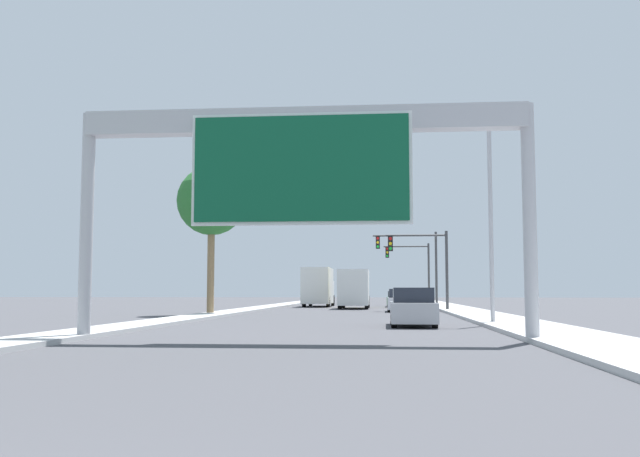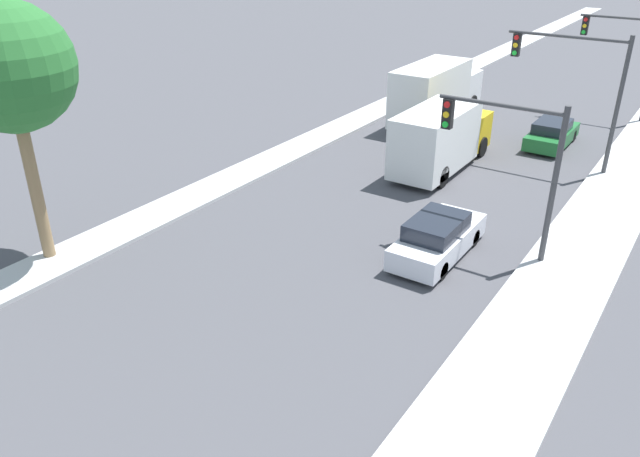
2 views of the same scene
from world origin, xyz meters
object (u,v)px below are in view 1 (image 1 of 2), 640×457
at_px(truck_box_primary, 319,287).
at_px(sign_gantry, 302,156).
at_px(car_near_center, 397,299).
at_px(truck_box_secondary, 354,289).
at_px(car_far_center, 401,301).
at_px(car_near_right, 413,308).
at_px(palm_tree_background, 212,202).
at_px(traffic_light_mid_block, 415,256).
at_px(traffic_light_far_intersection, 414,263).
at_px(traffic_light_near_intersection, 426,257).
at_px(street_lamp_right, 484,201).

bearing_deg(truck_box_primary, sign_gantry, -85.42).
distance_m(car_near_center, truck_box_secondary, 7.36).
distance_m(car_far_center, truck_box_secondary, 8.77).
height_order(car_near_right, palm_tree_background, palm_tree_background).
bearing_deg(palm_tree_background, traffic_light_mid_block, 56.50).
distance_m(sign_gantry, palm_tree_background, 22.25).
bearing_deg(truck_box_secondary, traffic_light_far_intersection, 68.55).
xyz_separation_m(car_near_right, traffic_light_near_intersection, (1.80, 21.38, 3.08)).
relative_size(car_near_center, truck_box_primary, 0.52).
bearing_deg(street_lamp_right, traffic_light_near_intersection, 93.68).
xyz_separation_m(sign_gantry, palm_tree_background, (-7.76, 20.81, 1.35)).
bearing_deg(street_lamp_right, traffic_light_far_intersection, 91.82).
bearing_deg(car_near_right, car_near_center, 90.00).
bearing_deg(car_near_center, traffic_light_mid_block, -62.09).
bearing_deg(traffic_light_far_intersection, palm_tree_background, -114.04).
bearing_deg(car_far_center, truck_box_primary, 114.87).
bearing_deg(car_near_right, palm_tree_background, 133.03).
xyz_separation_m(car_near_center, traffic_light_mid_block, (1.53, -2.88, 3.70)).
xyz_separation_m(truck_box_primary, traffic_light_mid_block, (8.53, -3.58, 2.62)).
xyz_separation_m(car_far_center, traffic_light_mid_block, (1.53, 11.52, 3.63)).
distance_m(car_near_center, car_near_right, 34.26).
relative_size(truck_box_primary, traffic_light_far_intersection, 1.39).
relative_size(truck_box_primary, traffic_light_near_intersection, 1.50).
xyz_separation_m(car_far_center, truck_box_secondary, (-3.50, 8.00, 0.83)).
height_order(sign_gantry, car_near_right, sign_gantry).
xyz_separation_m(traffic_light_mid_block, street_lamp_right, (1.57, -30.08, 0.83)).
relative_size(car_near_center, traffic_light_mid_block, 0.69).
height_order(truck_box_primary, palm_tree_background, palm_tree_background).
relative_size(traffic_light_near_intersection, traffic_light_far_intersection, 0.93).
xyz_separation_m(sign_gantry, truck_box_primary, (-3.50, 43.71, -3.59)).
bearing_deg(truck_box_primary, car_near_right, -78.68).
xyz_separation_m(car_near_center, traffic_light_far_intersection, (1.82, 7.12, 3.44)).
relative_size(car_near_center, traffic_light_near_intersection, 0.78).
relative_size(traffic_light_far_intersection, street_lamp_right, 0.68).
bearing_deg(truck_box_secondary, traffic_light_mid_block, 35.06).
distance_m(car_near_right, street_lamp_right, 5.59).
distance_m(truck_box_secondary, palm_tree_background, 18.32).
bearing_deg(palm_tree_background, car_near_right, -46.97).
xyz_separation_m(traffic_light_mid_block, palm_tree_background, (-12.79, -19.32, 2.32)).
bearing_deg(traffic_light_far_intersection, car_far_center, -94.82).
distance_m(palm_tree_background, street_lamp_right, 18.00).
bearing_deg(truck_box_secondary, car_near_center, 61.37).
height_order(truck_box_primary, traffic_light_near_intersection, traffic_light_near_intersection).
relative_size(car_far_center, traffic_light_mid_block, 0.73).
height_order(car_far_center, car_near_center, car_far_center).
distance_m(car_far_center, palm_tree_background, 14.93).
bearing_deg(truck_box_primary, traffic_light_near_intersection, -57.05).
relative_size(truck_box_primary, traffic_light_mid_block, 1.32).
relative_size(car_near_right, street_lamp_right, 0.51).
relative_size(car_far_center, car_near_right, 1.02).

